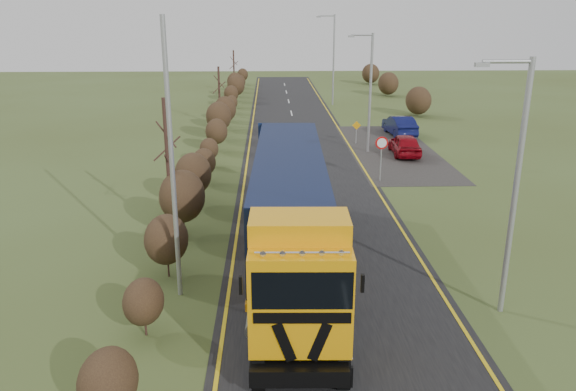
% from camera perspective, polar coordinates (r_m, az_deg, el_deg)
% --- Properties ---
extents(ground, '(160.00, 160.00, 0.00)m').
position_cam_1_polar(ground, '(21.26, 4.30, -7.95)').
color(ground, '#414C20').
rests_on(ground, ground).
extents(road, '(8.00, 120.00, 0.02)m').
position_cam_1_polar(road, '(30.53, 2.32, 0.25)').
color(road, black).
rests_on(road, ground).
extents(layby, '(6.00, 18.00, 0.02)m').
position_cam_1_polar(layby, '(41.03, 10.41, 4.57)').
color(layby, '#2C2927').
rests_on(layby, ground).
extents(lane_markings, '(7.52, 116.00, 0.01)m').
position_cam_1_polar(lane_markings, '(30.23, 2.36, 0.11)').
color(lane_markings, gold).
rests_on(lane_markings, road).
extents(hedgerow, '(2.24, 102.04, 6.05)m').
position_cam_1_polar(hedgerow, '(28.22, -9.56, 1.94)').
color(hedgerow, '#2F1E15').
rests_on(hedgerow, ground).
extents(lorry, '(3.04, 15.66, 4.35)m').
position_cam_1_polar(lorry, '(20.60, 0.24, -1.33)').
color(lorry, black).
rests_on(lorry, ground).
extents(car_red_hatchback, '(1.94, 4.43, 1.48)m').
position_cam_1_polar(car_red_hatchback, '(39.57, 11.78, 5.09)').
color(car_red_hatchback, maroon).
rests_on(car_red_hatchback, ground).
extents(car_blue_sedan, '(2.03, 4.85, 1.56)m').
position_cam_1_polar(car_blue_sedan, '(46.23, 11.26, 6.98)').
color(car_blue_sedan, '#0B0F3E').
rests_on(car_blue_sedan, ground).
extents(streetlight_near, '(1.74, 0.18, 8.12)m').
position_cam_1_polar(streetlight_near, '(18.37, 21.97, 1.42)').
color(streetlight_near, '#95979A').
rests_on(streetlight_near, ground).
extents(streetlight_mid, '(1.74, 0.18, 8.11)m').
position_cam_1_polar(streetlight_mid, '(39.46, 8.24, 10.71)').
color(streetlight_mid, '#95979A').
rests_on(streetlight_mid, ground).
extents(streetlight_far, '(1.98, 0.19, 9.32)m').
position_cam_1_polar(streetlight_far, '(60.95, 4.55, 13.95)').
color(streetlight_far, '#95979A').
rests_on(streetlight_far, ground).
extents(left_pole, '(0.16, 0.16, 9.27)m').
position_cam_1_polar(left_pole, '(18.46, -11.70, 3.04)').
color(left_pole, '#95979A').
rests_on(left_pole, ground).
extents(speed_sign, '(0.73, 0.10, 2.65)m').
position_cam_1_polar(speed_sign, '(32.67, 9.47, 4.62)').
color(speed_sign, '#95979A').
rests_on(speed_sign, ground).
extents(warning_board, '(0.65, 0.11, 1.71)m').
position_cam_1_polar(warning_board, '(42.62, 6.96, 6.61)').
color(warning_board, '#95979A').
rests_on(warning_board, ground).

